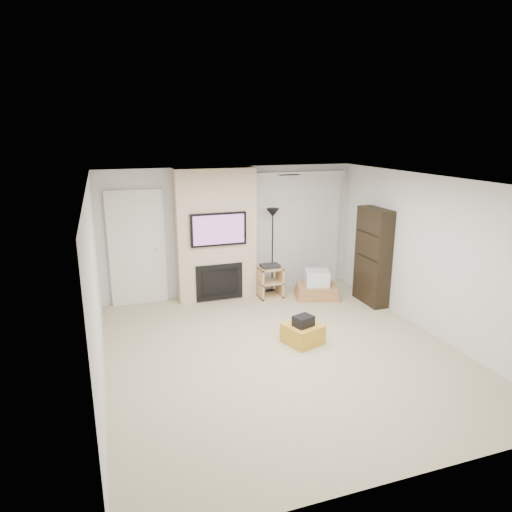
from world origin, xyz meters
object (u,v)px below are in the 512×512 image
object	(u,v)px
floor_lamp	(273,227)
bookshelf	(373,256)
ottoman	(303,334)
av_stand	(270,280)
box_stack	(317,287)

from	to	relation	value
floor_lamp	bookshelf	distance (m)	1.97
ottoman	av_stand	distance (m)	2.08
ottoman	floor_lamp	distance (m)	2.60
bookshelf	box_stack	bearing A→B (deg)	146.51
av_stand	ottoman	bearing A→B (deg)	-96.44
av_stand	box_stack	xyz separation A→B (m)	(0.85, -0.31, -0.14)
box_stack	bookshelf	size ratio (longest dim) A/B	0.53
box_stack	floor_lamp	bearing A→B (deg)	143.58
bookshelf	floor_lamp	bearing A→B (deg)	145.13
floor_lamp	ottoman	bearing A→B (deg)	-98.91
ottoman	box_stack	bearing A→B (deg)	58.10
floor_lamp	av_stand	size ratio (longest dim) A/B	2.59
ottoman	floor_lamp	size ratio (longest dim) A/B	0.29
av_stand	box_stack	bearing A→B (deg)	-20.23
floor_lamp	box_stack	bearing A→B (deg)	-36.42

